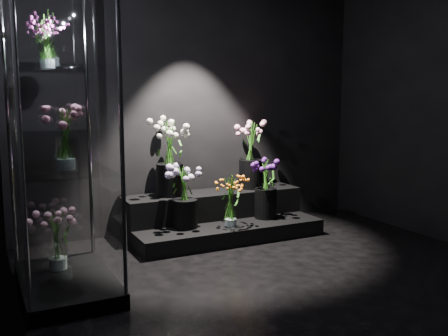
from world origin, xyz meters
TOP-DOWN VIEW (x-y plane):
  - floor at (0.00, 0.00)m, footprint 4.00×4.00m
  - wall_back at (0.00, 2.00)m, footprint 4.00×0.00m
  - wall_left at (-2.00, 0.00)m, footprint 0.00×4.00m
  - display_riser at (0.07, 1.61)m, footprint 1.97×0.87m
  - display_case at (-1.65, 0.69)m, footprint 0.66×1.10m
  - bouquet_orange_bells at (0.05, 1.28)m, footprint 0.29×0.29m
  - bouquet_lilac at (-0.39, 1.43)m, footprint 0.45×0.45m
  - bouquet_purple at (0.54, 1.41)m, footprint 0.31×0.31m
  - bouquet_cream_roses at (-0.43, 1.73)m, footprint 0.51×0.51m
  - bouquet_pink_roses at (0.54, 1.74)m, footprint 0.39×0.39m
  - bouquet_case_pink at (-1.64, 0.54)m, footprint 0.30×0.30m
  - bouquet_case_magenta at (-1.69, 0.83)m, footprint 0.28×0.28m
  - bouquet_case_base_pink at (-1.68, 0.89)m, footprint 0.41×0.41m

SIDE VIEW (x-z plane):
  - floor at x=0.00m, z-range 0.00..0.00m
  - display_riser at x=0.07m, z-range -0.04..0.40m
  - bouquet_case_base_pink at x=-1.68m, z-range 0.13..0.59m
  - bouquet_orange_bells at x=0.05m, z-range 0.17..0.69m
  - bouquet_purple at x=0.54m, z-range 0.20..0.83m
  - bouquet_lilac at x=-0.39m, z-range 0.21..0.83m
  - bouquet_pink_roses at x=0.54m, z-range 0.47..1.22m
  - bouquet_cream_roses at x=-0.43m, z-range 0.49..1.26m
  - bouquet_case_pink at x=-1.64m, z-range 0.95..1.39m
  - display_case at x=-1.65m, z-range 0.00..2.42m
  - wall_back at x=0.00m, z-range -0.60..3.40m
  - wall_left at x=-2.00m, z-range -0.60..3.40m
  - bouquet_case_magenta at x=-1.69m, z-range 1.66..2.04m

